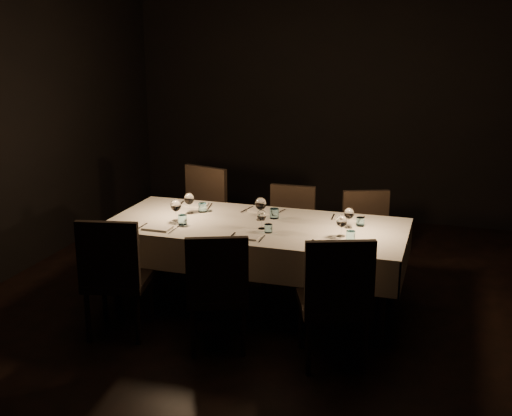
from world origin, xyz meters
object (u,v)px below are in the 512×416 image
(chair_near_left, at_px, (114,272))
(chair_near_center, at_px, (217,287))
(dining_table, at_px, (256,232))
(chair_far_left, at_px, (199,214))
(chair_near_right, at_px, (336,296))
(chair_far_right, at_px, (367,235))
(chair_far_center, at_px, (290,229))

(chair_near_left, bearing_deg, chair_near_center, 170.01)
(dining_table, relative_size, chair_far_left, 2.48)
(chair_near_right, height_order, chair_far_right, chair_near_right)
(chair_far_center, bearing_deg, chair_near_right, -65.46)
(chair_near_center, bearing_deg, chair_far_right, -140.78)
(chair_far_right, bearing_deg, chair_near_center, -140.17)
(chair_near_left, distance_m, chair_near_center, 0.84)
(chair_near_right, bearing_deg, chair_far_left, -64.36)
(chair_far_left, height_order, chair_far_center, chair_far_left)
(chair_far_left, bearing_deg, chair_far_center, 11.44)
(dining_table, bearing_deg, chair_far_center, 81.26)
(chair_near_center, relative_size, chair_far_center, 1.03)
(dining_table, relative_size, chair_near_left, 2.55)
(chair_near_left, relative_size, chair_near_center, 1.05)
(chair_near_center, distance_m, chair_far_right, 1.82)
(dining_table, relative_size, chair_far_center, 2.77)
(chair_near_center, distance_m, chair_far_left, 1.81)
(chair_far_left, bearing_deg, chair_near_left, -76.13)
(chair_far_left, relative_size, chair_far_center, 1.12)
(chair_near_left, xyz_separation_m, chair_far_center, (0.99, 1.59, -0.04))
(chair_near_right, xyz_separation_m, chair_far_right, (0.01, 1.57, -0.04))
(chair_near_center, relative_size, chair_near_right, 0.94)
(chair_near_right, height_order, chair_far_left, chair_far_left)
(chair_near_right, xyz_separation_m, chair_far_center, (-0.73, 1.54, -0.04))
(chair_near_right, xyz_separation_m, chair_far_left, (-1.69, 1.60, 0.01))
(chair_near_center, height_order, chair_far_center, chair_near_center)
(dining_table, bearing_deg, chair_near_center, -92.58)
(dining_table, relative_size, chair_near_center, 2.69)
(chair_far_left, bearing_deg, chair_near_right, -28.52)
(dining_table, bearing_deg, chair_far_left, 137.21)
(dining_table, bearing_deg, chair_near_right, -44.04)
(chair_far_left, height_order, chair_far_right, chair_far_left)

